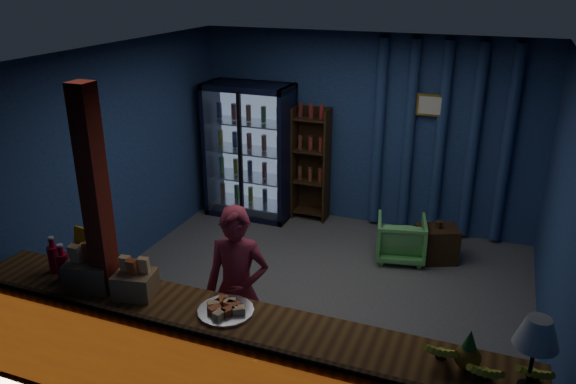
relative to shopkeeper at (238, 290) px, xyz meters
name	(u,v)px	position (x,y,z in m)	size (l,w,h in m)	color
ground	(309,297)	(0.22, 1.26, -0.76)	(4.60, 4.60, 0.00)	#515154
room_walls	(312,160)	(0.22, 1.26, 0.81)	(4.60, 4.60, 4.60)	navy
counter	(228,370)	(0.22, -0.65, -0.28)	(4.40, 0.57, 0.99)	brown
support_post	(103,250)	(-0.83, -0.64, 0.54)	(0.16, 0.16, 2.60)	maroon
beverage_cooler	(252,151)	(-1.33, 3.18, 0.18)	(1.20, 0.62, 1.90)	black
bottle_shelf	(311,164)	(-0.48, 3.32, 0.04)	(0.50, 0.28, 1.60)	#3A2712
curtain_folds	(440,140)	(1.22, 3.40, 0.54)	(1.74, 0.14, 2.50)	navy
framed_picture	(431,105)	(1.07, 3.35, 0.99)	(0.36, 0.04, 0.28)	gold
shopkeeper	(238,290)	(0.00, 0.00, 0.00)	(0.55, 0.36, 1.52)	#9B2A3E
green_chair	(401,239)	(0.97, 2.51, -0.49)	(0.58, 0.59, 0.54)	#5CB95C
side_table	(436,244)	(1.38, 2.62, -0.54)	(0.58, 0.51, 0.52)	#3A2712
yellow_sign	(94,251)	(-1.12, -0.42, 0.37)	(0.45, 0.14, 0.35)	yellow
soda_bottles	(68,262)	(-1.25, -0.59, 0.32)	(0.43, 0.18, 0.32)	#AB0B25
snack_box_left	(91,272)	(-0.97, -0.65, 0.32)	(0.41, 0.37, 0.37)	#A3884F
snack_box_centre	(135,282)	(-0.56, -0.63, 0.31)	(0.35, 0.30, 0.32)	#A3884F
pastry_tray	(226,310)	(0.20, -0.59, 0.22)	(0.42, 0.42, 0.07)	silver
banana_bunches	(486,363)	(2.03, -0.62, 0.28)	(0.80, 0.31, 0.17)	yellow
table_lamp	(537,335)	(2.27, -0.68, 0.59)	(0.26, 0.26, 0.51)	black
pineapple	(468,354)	(1.92, -0.61, 0.31)	(0.17, 0.17, 0.28)	#806117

